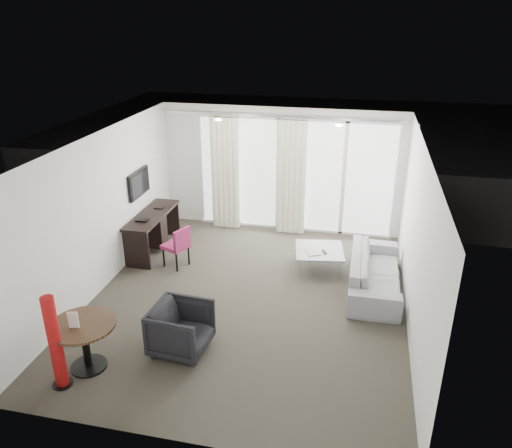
% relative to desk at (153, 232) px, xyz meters
% --- Properties ---
extents(floor, '(5.00, 6.00, 0.00)m').
position_rel_desk_xyz_m(floor, '(2.22, -1.38, -0.38)').
color(floor, '#39352C').
rests_on(floor, ground).
extents(ceiling, '(5.00, 6.00, 0.00)m').
position_rel_desk_xyz_m(ceiling, '(2.22, -1.38, 2.22)').
color(ceiling, white).
rests_on(ceiling, ground).
extents(wall_left, '(0.00, 6.00, 2.60)m').
position_rel_desk_xyz_m(wall_left, '(-0.28, -1.38, 0.92)').
color(wall_left, silver).
rests_on(wall_left, ground).
extents(wall_right, '(0.00, 6.00, 2.60)m').
position_rel_desk_xyz_m(wall_right, '(4.72, -1.38, 0.92)').
color(wall_right, silver).
rests_on(wall_right, ground).
extents(wall_front, '(5.00, 0.00, 2.60)m').
position_rel_desk_xyz_m(wall_front, '(2.22, -4.38, 0.92)').
color(wall_front, silver).
rests_on(wall_front, ground).
extents(window_panel, '(4.00, 0.02, 2.38)m').
position_rel_desk_xyz_m(window_panel, '(2.52, 1.60, 0.82)').
color(window_panel, white).
rests_on(window_panel, ground).
extents(window_frame, '(4.10, 0.06, 2.44)m').
position_rel_desk_xyz_m(window_frame, '(2.52, 1.59, 0.82)').
color(window_frame, white).
rests_on(window_frame, ground).
extents(curtain_left, '(0.60, 0.20, 2.38)m').
position_rel_desk_xyz_m(curtain_left, '(1.07, 1.44, 0.82)').
color(curtain_left, silver).
rests_on(curtain_left, ground).
extents(curtain_right, '(0.60, 0.20, 2.38)m').
position_rel_desk_xyz_m(curtain_right, '(2.47, 1.44, 0.82)').
color(curtain_right, silver).
rests_on(curtain_right, ground).
extents(curtain_track, '(4.80, 0.04, 0.04)m').
position_rel_desk_xyz_m(curtain_track, '(2.22, 1.44, 2.07)').
color(curtain_track, '#B2B2B7').
rests_on(curtain_track, ceiling).
extents(downlight_a, '(0.12, 0.12, 0.02)m').
position_rel_desk_xyz_m(downlight_a, '(1.32, 0.22, 2.21)').
color(downlight_a, '#FFE0B2').
rests_on(downlight_a, ceiling).
extents(downlight_b, '(0.12, 0.12, 0.02)m').
position_rel_desk_xyz_m(downlight_b, '(3.42, 0.22, 2.21)').
color(downlight_b, '#FFE0B2').
rests_on(downlight_b, ceiling).
extents(desk, '(0.51, 1.64, 0.77)m').
position_rel_desk_xyz_m(desk, '(0.00, 0.00, 0.00)').
color(desk, black).
rests_on(desk, floor).
extents(tv, '(0.05, 0.80, 0.50)m').
position_rel_desk_xyz_m(tv, '(-0.23, 0.07, 0.97)').
color(tv, black).
rests_on(tv, wall_left).
extents(desk_chair, '(0.55, 0.54, 0.79)m').
position_rel_desk_xyz_m(desk_chair, '(0.66, -0.51, 0.01)').
color(desk_chair, '#8A1F4D').
rests_on(desk_chair, floor).
extents(round_table, '(0.90, 0.90, 0.68)m').
position_rel_desk_xyz_m(round_table, '(0.53, -3.46, -0.04)').
color(round_table, '#3B2617').
rests_on(round_table, floor).
extents(menu_card, '(0.13, 0.05, 0.23)m').
position_rel_desk_xyz_m(menu_card, '(0.48, -3.56, 0.34)').
color(menu_card, white).
rests_on(menu_card, round_table).
extents(red_lamp, '(0.27, 0.27, 1.29)m').
position_rel_desk_xyz_m(red_lamp, '(0.38, -3.84, 0.26)').
color(red_lamp, maroon).
rests_on(red_lamp, floor).
extents(tub_armchair, '(0.82, 0.80, 0.70)m').
position_rel_desk_xyz_m(tub_armchair, '(1.62, -2.85, -0.04)').
color(tub_armchair, black).
rests_on(tub_armchair, floor).
extents(coffee_table, '(0.97, 0.97, 0.38)m').
position_rel_desk_xyz_m(coffee_table, '(3.24, -0.06, -0.19)').
color(coffee_table, gray).
rests_on(coffee_table, floor).
extents(remote, '(0.12, 0.18, 0.02)m').
position_rel_desk_xyz_m(remote, '(3.33, -0.15, -0.02)').
color(remote, black).
rests_on(remote, coffee_table).
extents(magazine, '(0.31, 0.34, 0.02)m').
position_rel_desk_xyz_m(magazine, '(3.14, -0.20, -0.02)').
color(magazine, gray).
rests_on(magazine, coffee_table).
extents(sofa, '(0.82, 2.10, 0.61)m').
position_rel_desk_xyz_m(sofa, '(4.23, -0.55, -0.08)').
color(sofa, gray).
rests_on(sofa, floor).
extents(terrace_slab, '(5.60, 3.00, 0.12)m').
position_rel_desk_xyz_m(terrace_slab, '(2.52, 3.12, -0.44)').
color(terrace_slab, '#4D4D50').
rests_on(terrace_slab, ground).
extents(rattan_chair_a, '(0.60, 0.60, 0.78)m').
position_rel_desk_xyz_m(rattan_chair_a, '(2.85, 2.70, 0.00)').
color(rattan_chair_a, '#422E1A').
rests_on(rattan_chair_a, terrace_slab).
extents(rattan_chair_b, '(0.63, 0.63, 0.73)m').
position_rel_desk_xyz_m(rattan_chair_b, '(4.23, 3.81, -0.02)').
color(rattan_chair_b, '#422E1A').
rests_on(rattan_chair_b, terrace_slab).
extents(rattan_table, '(0.59, 0.59, 0.48)m').
position_rel_desk_xyz_m(rattan_table, '(3.73, 2.28, -0.14)').
color(rattan_table, '#422E1A').
rests_on(rattan_table, terrace_slab).
extents(balustrade, '(5.50, 0.06, 1.05)m').
position_rel_desk_xyz_m(balustrade, '(2.52, 4.57, 0.12)').
color(balustrade, '#B2B2B7').
rests_on(balustrade, terrace_slab).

